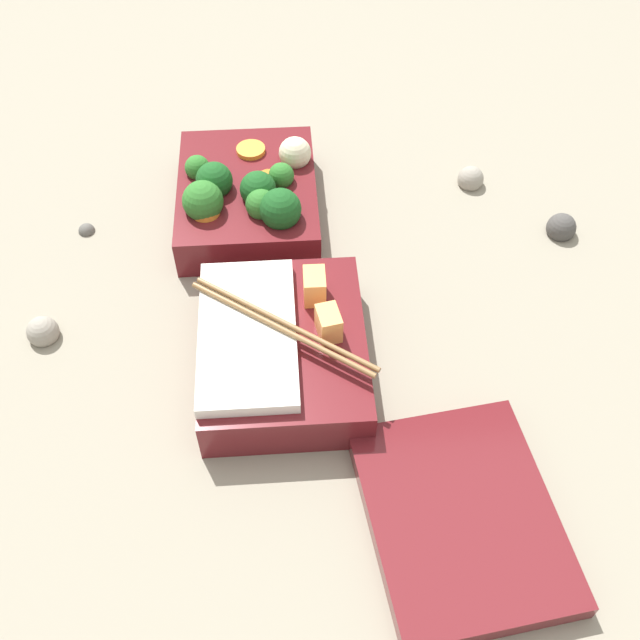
# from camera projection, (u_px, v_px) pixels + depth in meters

# --- Properties ---
(ground_plane) EXTENTS (3.00, 3.00, 0.00)m
(ground_plane) POSITION_uv_depth(u_px,v_px,m) (274.00, 296.00, 0.76)
(ground_plane) COLOR gray
(bento_tray_vegetable) EXTENTS (0.19, 0.15, 0.08)m
(bento_tray_vegetable) POSITION_uv_depth(u_px,v_px,m) (248.00, 196.00, 0.81)
(bento_tray_vegetable) COLOR maroon
(bento_tray_vegetable) RESTS_ON ground_plane
(bento_tray_rice) EXTENTS (0.19, 0.16, 0.07)m
(bento_tray_rice) POSITION_uv_depth(u_px,v_px,m) (280.00, 348.00, 0.68)
(bento_tray_rice) COLOR maroon
(bento_tray_rice) RESTS_ON ground_plane
(bento_lid) EXTENTS (0.20, 0.17, 0.02)m
(bento_lid) POSITION_uv_depth(u_px,v_px,m) (461.00, 517.00, 0.60)
(bento_lid) COLOR maroon
(bento_lid) RESTS_ON ground_plane
(pebble_0) EXTENTS (0.03, 0.03, 0.03)m
(pebble_0) POSITION_uv_depth(u_px,v_px,m) (561.00, 228.00, 0.81)
(pebble_0) COLOR #474442
(pebble_0) RESTS_ON ground_plane
(pebble_1) EXTENTS (0.03, 0.03, 0.03)m
(pebble_1) POSITION_uv_depth(u_px,v_px,m) (471.00, 179.00, 0.86)
(pebble_1) COLOR gray
(pebble_1) RESTS_ON ground_plane
(pebble_2) EXTENTS (0.02, 0.02, 0.02)m
(pebble_2) POSITION_uv_depth(u_px,v_px,m) (86.00, 228.00, 0.82)
(pebble_2) COLOR #595651
(pebble_2) RESTS_ON ground_plane
(pebble_3) EXTENTS (0.03, 0.03, 0.03)m
(pebble_3) POSITION_uv_depth(u_px,v_px,m) (43.00, 332.00, 0.72)
(pebble_3) COLOR gray
(pebble_3) RESTS_ON ground_plane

